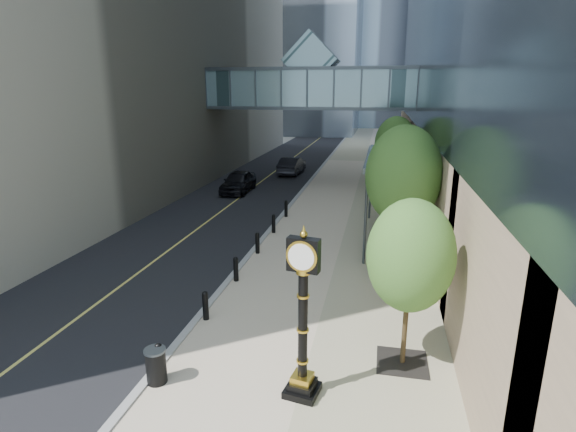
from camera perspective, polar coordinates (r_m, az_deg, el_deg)
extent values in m
plane|color=gray|center=(11.53, -5.12, -24.39)|extent=(320.00, 320.00, 0.00)
cube|color=black|center=(49.91, 0.42, 7.21)|extent=(8.00, 180.00, 0.02)
cube|color=#BCAB91|center=(48.99, 9.70, 6.85)|extent=(8.00, 180.00, 0.06)
cube|color=gray|center=(49.29, 5.01, 7.07)|extent=(0.25, 180.00, 0.07)
cube|color=slate|center=(36.84, 2.96, 15.85)|extent=(17.00, 4.00, 3.00)
cube|color=#383F44|center=(36.87, 2.93, 13.60)|extent=(17.00, 4.20, 0.25)
cube|color=#383F44|center=(36.87, 2.99, 18.11)|extent=(17.00, 4.20, 0.25)
cube|color=slate|center=(36.91, 3.01, 19.12)|extent=(4.24, 3.00, 4.24)
cube|color=#383F44|center=(22.64, 13.76, 7.13)|extent=(3.00, 8.00, 0.25)
cube|color=slate|center=(22.62, 13.78, 7.50)|extent=(2.80, 7.80, 0.06)
cylinder|color=#383F44|center=(19.44, 9.82, -0.36)|extent=(0.12, 0.12, 4.20)
cylinder|color=#383F44|center=(26.64, 10.46, 3.97)|extent=(0.12, 0.12, 4.20)
cylinder|color=black|center=(12.85, -15.98, -17.44)|extent=(0.20, 0.20, 0.90)
cylinder|color=black|center=(15.35, -10.43, -11.28)|extent=(0.20, 0.20, 0.90)
cylinder|color=black|center=(18.07, -6.64, -6.84)|extent=(0.20, 0.20, 0.90)
cylinder|color=black|center=(20.92, -3.90, -3.57)|extent=(0.20, 0.20, 0.90)
cylinder|color=black|center=(23.87, -1.85, -1.09)|extent=(0.20, 0.20, 0.90)
cylinder|color=black|center=(26.87, -0.25, 0.85)|extent=(0.20, 0.20, 0.90)
cube|color=black|center=(13.59, 14.29, -17.53)|extent=(1.40, 1.40, 0.02)
cylinder|color=#3C2F19|center=(12.96, 14.67, -12.92)|extent=(0.14, 0.14, 2.50)
ellipsoid|color=#325D22|center=(12.17, 15.30, -4.89)|extent=(2.29, 2.29, 3.06)
cube|color=black|center=(19.37, 13.61, -7.02)|extent=(1.40, 1.40, 0.02)
cylinder|color=#3C2F19|center=(18.82, 13.92, -2.49)|extent=(0.14, 0.14, 3.24)
ellipsoid|color=#325D22|center=(18.21, 14.44, 5.01)|extent=(2.97, 2.97, 3.96)
cube|color=black|center=(25.49, 13.26, -1.44)|extent=(1.40, 1.40, 0.02)
cylinder|color=#3C2F19|center=(25.17, 13.44, 1.25)|extent=(0.14, 0.14, 2.49)
ellipsoid|color=#325D22|center=(24.77, 13.72, 5.57)|extent=(2.28, 2.28, 3.05)
cube|color=black|center=(31.77, 13.05, 1.96)|extent=(1.40, 1.40, 0.02)
cylinder|color=#3C2F19|center=(31.46, 13.22, 4.62)|extent=(0.14, 0.14, 3.03)
ellipsoid|color=#325D22|center=(31.11, 13.49, 8.85)|extent=(2.77, 2.77, 3.70)
cube|color=black|center=(38.12, 12.91, 4.23)|extent=(1.40, 1.40, 0.02)
cylinder|color=#3C2F19|center=(37.91, 13.03, 6.04)|extent=(0.14, 0.14, 2.46)
ellipsoid|color=#325D22|center=(37.64, 13.20, 8.90)|extent=(2.26, 2.26, 3.01)
cube|color=black|center=(12.09, 1.81, -21.23)|extent=(0.93, 0.93, 0.18)
cube|color=black|center=(11.98, 1.82, -20.55)|extent=(0.73, 0.73, 0.18)
cube|color=gold|center=(11.87, 1.83, -19.85)|extent=(0.57, 0.57, 0.18)
cylinder|color=black|center=(11.08, 1.90, -13.63)|extent=(0.23, 0.23, 2.77)
cube|color=black|center=(10.32, 1.99, -4.94)|extent=(0.80, 0.40, 0.81)
cylinder|color=white|center=(10.47, 2.13, -4.64)|extent=(0.62, 0.14, 0.63)
cylinder|color=white|center=(10.18, 1.83, -5.25)|extent=(0.62, 0.14, 0.63)
sphere|color=gold|center=(10.16, 2.01, -2.34)|extent=(0.18, 0.18, 0.18)
cylinder|color=black|center=(12.71, -16.40, -17.88)|extent=(0.64, 0.64, 0.90)
imported|color=#BBB4AB|center=(22.75, 15.13, -1.34)|extent=(0.76, 0.63, 1.77)
imported|color=black|center=(33.75, -6.33, 4.36)|extent=(1.91, 4.66, 1.58)
imported|color=black|center=(40.94, 0.49, 6.44)|extent=(1.86, 4.78, 1.55)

